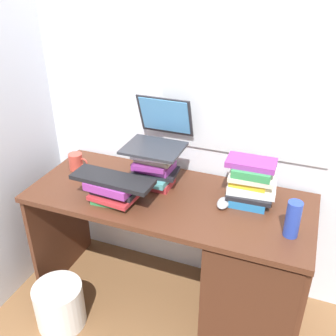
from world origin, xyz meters
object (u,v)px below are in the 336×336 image
(water_bottle, at_px, (293,219))
(desk, at_px, (234,267))
(mug, at_px, (76,162))
(laptop, at_px, (159,134))
(book_stack_keyboard_riser, at_px, (114,190))
(wastebasket, at_px, (60,305))
(keyboard, at_px, (112,179))
(book_stack_tall, at_px, (154,167))
(book_stack_side, at_px, (251,182))
(computer_mouse, at_px, (223,203))

(water_bottle, bearing_deg, desk, 161.95)
(mug, bearing_deg, laptop, 8.21)
(book_stack_keyboard_riser, relative_size, wastebasket, 0.95)
(laptop, relative_size, wastebasket, 1.21)
(laptop, relative_size, keyboard, 0.78)
(book_stack_tall, distance_m, laptop, 0.18)
(mug, xyz_separation_m, water_bottle, (1.23, -0.18, 0.04))
(book_stack_keyboard_riser, distance_m, mug, 0.42)
(laptop, bearing_deg, wastebasket, -126.60)
(desk, relative_size, book_stack_side, 5.69)
(book_stack_keyboard_riser, xyz_separation_m, mug, (-0.36, 0.21, -0.01))
(book_stack_tall, relative_size, book_stack_keyboard_riser, 0.97)
(book_stack_keyboard_riser, bearing_deg, mug, 149.50)
(book_stack_side, bearing_deg, desk, -98.55)
(book_stack_tall, xyz_separation_m, wastebasket, (-0.39, -0.46, -0.72))
(mug, xyz_separation_m, wastebasket, (0.10, -0.45, -0.66))
(book_stack_keyboard_riser, bearing_deg, desk, 10.23)
(laptop, distance_m, computer_mouse, 0.49)
(laptop, xyz_separation_m, water_bottle, (0.74, -0.25, -0.18))
(book_stack_tall, bearing_deg, desk, -12.03)
(book_stack_keyboard_riser, bearing_deg, water_bottle, 2.17)
(book_stack_side, relative_size, computer_mouse, 2.49)
(desk, relative_size, keyboard, 3.51)
(computer_mouse, relative_size, wastebasket, 0.38)
(desk, xyz_separation_m, book_stack_side, (0.02, 0.13, 0.45))
(water_bottle, height_order, wastebasket, water_bottle)
(desk, height_order, computer_mouse, computer_mouse)
(water_bottle, bearing_deg, wastebasket, -166.32)
(mug, height_order, water_bottle, water_bottle)
(book_stack_side, relative_size, laptop, 0.79)
(book_stack_side, bearing_deg, wastebasket, -151.92)
(desk, height_order, keyboard, keyboard)
(desk, relative_size, mug, 12.47)
(keyboard, distance_m, water_bottle, 0.86)
(mug, bearing_deg, wastebasket, -77.53)
(book_stack_tall, height_order, water_bottle, book_stack_tall)
(keyboard, bearing_deg, book_stack_tall, 62.62)
(book_stack_tall, height_order, computer_mouse, book_stack_tall)
(desk, xyz_separation_m, keyboard, (-0.62, -0.12, 0.46))
(mug, distance_m, water_bottle, 1.24)
(book_stack_side, xyz_separation_m, water_bottle, (0.22, -0.21, -0.02))
(book_stack_keyboard_riser, bearing_deg, computer_mouse, 15.58)
(mug, bearing_deg, book_stack_tall, 0.49)
(laptop, distance_m, mug, 0.54)
(mug, bearing_deg, computer_mouse, -4.20)
(wastebasket, bearing_deg, mug, 102.47)
(book_stack_tall, bearing_deg, computer_mouse, -9.79)
(computer_mouse, distance_m, water_bottle, 0.36)
(desk, distance_m, book_stack_tall, 0.67)
(book_stack_side, bearing_deg, water_bottle, -42.69)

